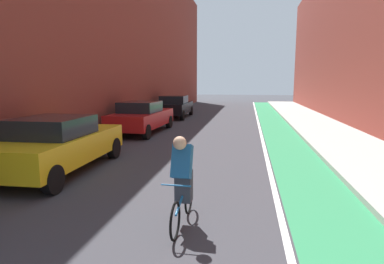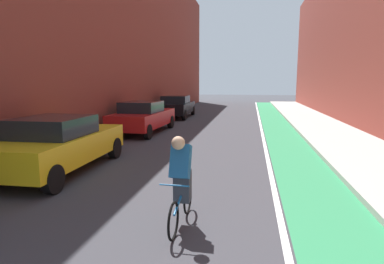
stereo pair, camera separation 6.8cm
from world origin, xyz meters
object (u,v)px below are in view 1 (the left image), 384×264
parked_sedan_yellow_cab (58,144)px  parked_sedan_red (142,117)px  cyclist_mid (183,178)px  parked_sedan_black (175,106)px

parked_sedan_yellow_cab → parked_sedan_red: size_ratio=0.96×
parked_sedan_red → cyclist_mid: (4.03, -9.81, 0.05)m
parked_sedan_yellow_cab → parked_sedan_red: (-0.00, 7.10, 0.00)m
parked_sedan_red → parked_sedan_black: 7.12m
cyclist_mid → parked_sedan_black: bearing=103.4°
parked_sedan_red → cyclist_mid: 10.60m
parked_sedan_black → cyclist_mid: cyclist_mid is taller
parked_sedan_black → cyclist_mid: (4.03, -16.93, 0.05)m
parked_sedan_black → cyclist_mid: 17.40m
parked_sedan_red → parked_sedan_black: same height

